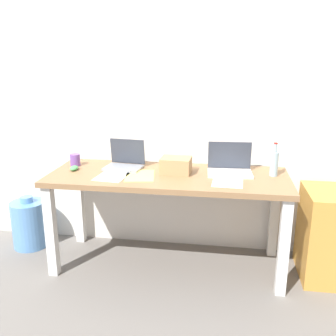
{
  "coord_description": "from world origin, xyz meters",
  "views": [
    {
      "loc": [
        0.41,
        -2.66,
        1.58
      ],
      "look_at": [
        0.0,
        0.0,
        0.8
      ],
      "focal_mm": 40.1,
      "sensor_mm": 36.0,
      "label": 1
    }
  ],
  "objects_px": {
    "laptop_left": "(125,162)",
    "computer_mouse": "(74,168)",
    "laptop_right": "(230,167)",
    "cardboard_box": "(176,165)",
    "desk": "(168,187)",
    "coffee_mug": "(75,160)",
    "filing_cabinet": "(330,235)",
    "beer_bottle": "(274,163)",
    "water_cooler_jug": "(29,224)"
  },
  "relations": [
    {
      "from": "beer_bottle",
      "to": "filing_cabinet",
      "type": "xyz_separation_m",
      "value": [
        0.43,
        -0.07,
        -0.51
      ]
    },
    {
      "from": "filing_cabinet",
      "to": "coffee_mug",
      "type": "bearing_deg",
      "value": 176.82
    },
    {
      "from": "desk",
      "to": "water_cooler_jug",
      "type": "distance_m",
      "value": 1.32
    },
    {
      "from": "laptop_right",
      "to": "coffee_mug",
      "type": "relative_size",
      "value": 3.59
    },
    {
      "from": "laptop_left",
      "to": "water_cooler_jug",
      "type": "relative_size",
      "value": 0.67
    },
    {
      "from": "desk",
      "to": "water_cooler_jug",
      "type": "xyz_separation_m",
      "value": [
        -1.24,
        0.12,
        -0.44
      ]
    },
    {
      "from": "desk",
      "to": "filing_cabinet",
      "type": "relative_size",
      "value": 2.66
    },
    {
      "from": "laptop_right",
      "to": "coffee_mug",
      "type": "bearing_deg",
      "value": 178.88
    },
    {
      "from": "water_cooler_jug",
      "to": "cardboard_box",
      "type": "bearing_deg",
      "value": -3.18
    },
    {
      "from": "cardboard_box",
      "to": "coffee_mug",
      "type": "distance_m",
      "value": 0.84
    },
    {
      "from": "filing_cabinet",
      "to": "beer_bottle",
      "type": "bearing_deg",
      "value": 171.2
    },
    {
      "from": "computer_mouse",
      "to": "cardboard_box",
      "type": "distance_m",
      "value": 0.8
    },
    {
      "from": "cardboard_box",
      "to": "laptop_left",
      "type": "bearing_deg",
      "value": 169.8
    },
    {
      "from": "laptop_right",
      "to": "cardboard_box",
      "type": "xyz_separation_m",
      "value": [
        -0.4,
        -0.05,
        0.01
      ]
    },
    {
      "from": "desk",
      "to": "computer_mouse",
      "type": "xyz_separation_m",
      "value": [
        -0.74,
        0.0,
        0.12
      ]
    },
    {
      "from": "laptop_left",
      "to": "computer_mouse",
      "type": "height_order",
      "value": "laptop_left"
    },
    {
      "from": "desk",
      "to": "cardboard_box",
      "type": "xyz_separation_m",
      "value": [
        0.05,
        0.05,
        0.16
      ]
    },
    {
      "from": "filing_cabinet",
      "to": "computer_mouse",
      "type": "bearing_deg",
      "value": -179.57
    },
    {
      "from": "beer_bottle",
      "to": "filing_cabinet",
      "type": "bearing_deg",
      "value": -8.8
    },
    {
      "from": "laptop_left",
      "to": "cardboard_box",
      "type": "bearing_deg",
      "value": -10.2
    },
    {
      "from": "laptop_left",
      "to": "beer_bottle",
      "type": "xyz_separation_m",
      "value": [
        1.14,
        -0.04,
        0.05
      ]
    },
    {
      "from": "desk",
      "to": "filing_cabinet",
      "type": "distance_m",
      "value": 1.25
    },
    {
      "from": "computer_mouse",
      "to": "cardboard_box",
      "type": "bearing_deg",
      "value": 0.06
    },
    {
      "from": "cardboard_box",
      "to": "filing_cabinet",
      "type": "xyz_separation_m",
      "value": [
        1.16,
        -0.03,
        -0.47
      ]
    },
    {
      "from": "beer_bottle",
      "to": "desk",
      "type": "bearing_deg",
      "value": -173.73
    },
    {
      "from": "water_cooler_jug",
      "to": "desk",
      "type": "bearing_deg",
      "value": -5.64
    },
    {
      "from": "desk",
      "to": "coffee_mug",
      "type": "relative_size",
      "value": 18.88
    },
    {
      "from": "laptop_right",
      "to": "filing_cabinet",
      "type": "height_order",
      "value": "laptop_right"
    },
    {
      "from": "desk",
      "to": "laptop_left",
      "type": "xyz_separation_m",
      "value": [
        -0.37,
        0.13,
        0.15
      ]
    },
    {
      "from": "water_cooler_jug",
      "to": "filing_cabinet",
      "type": "height_order",
      "value": "filing_cabinet"
    },
    {
      "from": "laptop_right",
      "to": "filing_cabinet",
      "type": "relative_size",
      "value": 0.51
    },
    {
      "from": "beer_bottle",
      "to": "filing_cabinet",
      "type": "height_order",
      "value": "beer_bottle"
    },
    {
      "from": "laptop_right",
      "to": "cardboard_box",
      "type": "distance_m",
      "value": 0.41
    },
    {
      "from": "laptop_left",
      "to": "beer_bottle",
      "type": "height_order",
      "value": "beer_bottle"
    },
    {
      "from": "laptop_right",
      "to": "water_cooler_jug",
      "type": "xyz_separation_m",
      "value": [
        -1.7,
        0.02,
        -0.59
      ]
    },
    {
      "from": "cardboard_box",
      "to": "filing_cabinet",
      "type": "bearing_deg",
      "value": -1.59
    },
    {
      "from": "laptop_right",
      "to": "beer_bottle",
      "type": "distance_m",
      "value": 0.33
    },
    {
      "from": "desk",
      "to": "filing_cabinet",
      "type": "bearing_deg",
      "value": 0.88
    },
    {
      "from": "cardboard_box",
      "to": "coffee_mug",
      "type": "bearing_deg",
      "value": 174.62
    },
    {
      "from": "laptop_right",
      "to": "filing_cabinet",
      "type": "bearing_deg",
      "value": -6.55
    },
    {
      "from": "coffee_mug",
      "to": "filing_cabinet",
      "type": "xyz_separation_m",
      "value": [
        1.99,
        -0.11,
        -0.46
      ]
    },
    {
      "from": "laptop_left",
      "to": "computer_mouse",
      "type": "relative_size",
      "value": 3.09
    },
    {
      "from": "computer_mouse",
      "to": "coffee_mug",
      "type": "height_order",
      "value": "coffee_mug"
    },
    {
      "from": "desk",
      "to": "laptop_right",
      "type": "height_order",
      "value": "laptop_right"
    },
    {
      "from": "desk",
      "to": "beer_bottle",
      "type": "height_order",
      "value": "beer_bottle"
    },
    {
      "from": "computer_mouse",
      "to": "filing_cabinet",
      "type": "relative_size",
      "value": 0.15
    },
    {
      "from": "desk",
      "to": "filing_cabinet",
      "type": "height_order",
      "value": "desk"
    },
    {
      "from": "coffee_mug",
      "to": "cardboard_box",
      "type": "bearing_deg",
      "value": -5.38
    },
    {
      "from": "cardboard_box",
      "to": "computer_mouse",
      "type": "bearing_deg",
      "value": -176.63
    },
    {
      "from": "laptop_right",
      "to": "water_cooler_jug",
      "type": "relative_size",
      "value": 0.75
    }
  ]
}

